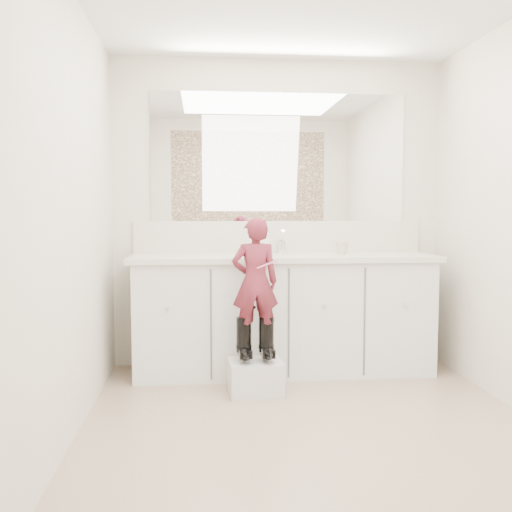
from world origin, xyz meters
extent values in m
plane|color=#806B54|center=(0.00, 0.00, 0.00)|extent=(3.00, 3.00, 0.00)
plane|color=beige|center=(0.00, 1.50, 1.20)|extent=(2.60, 0.00, 2.60)
plane|color=beige|center=(0.00, -1.50, 1.20)|extent=(2.60, 0.00, 2.60)
plane|color=beige|center=(-1.30, 0.00, 1.20)|extent=(0.00, 3.00, 3.00)
cube|color=silver|center=(0.00, 1.23, 0.42)|extent=(2.20, 0.55, 0.85)
cube|color=beige|center=(0.00, 1.21, 0.87)|extent=(2.28, 0.58, 0.04)
cube|color=beige|center=(0.00, 1.49, 1.02)|extent=(2.28, 0.03, 0.25)
cube|color=white|center=(0.00, 1.49, 1.64)|extent=(2.00, 0.02, 1.00)
cube|color=#472819|center=(0.00, -1.49, 1.65)|extent=(2.00, 0.01, 1.20)
cylinder|color=silver|center=(0.00, 1.38, 0.94)|extent=(0.08, 0.08, 0.10)
imported|color=beige|center=(0.46, 1.29, 0.94)|extent=(0.13, 0.13, 0.09)
imported|color=white|center=(-0.15, 1.26, 0.99)|extent=(0.09, 0.09, 0.19)
cube|color=silver|center=(-0.26, 0.72, 0.11)|extent=(0.36, 0.31, 0.22)
imported|color=#AA3444|center=(-0.26, 0.74, 0.75)|extent=(0.32, 0.22, 0.85)
cylinder|color=#E75986|center=(-0.19, 0.66, 0.87)|extent=(0.14, 0.02, 0.06)
camera|label=1|loc=(-0.61, -3.00, 1.22)|focal=40.00mm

